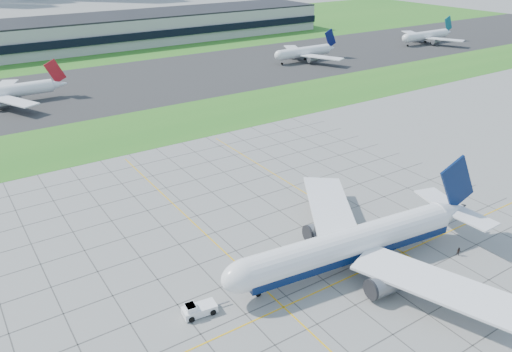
{
  "coord_description": "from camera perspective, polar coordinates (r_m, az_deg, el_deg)",
  "views": [
    {
      "loc": [
        -48.74,
        -52.4,
        53.48
      ],
      "look_at": [
        5.39,
        29.26,
        7.0
      ],
      "focal_mm": 35.0,
      "sensor_mm": 36.0,
      "label": 1
    }
  ],
  "objects": [
    {
      "name": "distant_jet_2",
      "position": [
        249.64,
        5.61,
        13.94
      ],
      "size": [
        34.8,
        42.66,
        14.08
      ],
      "color": "white",
      "rests_on": "ground"
    },
    {
      "name": "distant_jet_1",
      "position": [
        201.02,
        -27.05,
        8.52
      ],
      "size": [
        41.16,
        42.66,
        14.08
      ],
      "color": "white",
      "rests_on": "ground"
    },
    {
      "name": "grass_median",
      "position": [
        159.73,
        -13.84,
        5.07
      ],
      "size": [
        700.0,
        35.0,
        0.04
      ],
      "primitive_type": "cube",
      "color": "#236B1E",
      "rests_on": "ground"
    },
    {
      "name": "ground",
      "position": [
        89.35,
        7.67,
        -11.66
      ],
      "size": [
        1400.0,
        1400.0,
        0.0
      ],
      "primitive_type": "plane",
      "color": "gray",
      "rests_on": "ground"
    },
    {
      "name": "crew_far",
      "position": [
        101.4,
        22.16,
        -8.01
      ],
      "size": [
        1.05,
        1.05,
        1.72
      ],
      "primitive_type": "imported",
      "rotation": [
        0.0,
        0.0,
        -0.81
      ],
      "color": "black",
      "rests_on": "ground"
    },
    {
      "name": "airliner",
      "position": [
        90.91,
        10.99,
        -7.61
      ],
      "size": [
        54.41,
        54.85,
        17.15
      ],
      "rotation": [
        0.0,
        0.0,
        -0.12
      ],
      "color": "white",
      "rests_on": "ground"
    },
    {
      "name": "asphalt_taxiway",
      "position": [
        210.24,
        -19.26,
        9.24
      ],
      "size": [
        700.0,
        75.0,
        0.04
      ],
      "primitive_type": "cube",
      "color": "#383838",
      "rests_on": "ground"
    },
    {
      "name": "distant_jet_3",
      "position": [
        309.18,
        18.94,
        14.96
      ],
      "size": [
        38.53,
        42.66,
        14.08
      ],
      "color": "white",
      "rests_on": "ground"
    },
    {
      "name": "apron_markings",
      "position": [
        96.48,
        3.55,
        -8.33
      ],
      "size": [
        120.0,
        130.0,
        0.03
      ],
      "color": "#474744",
      "rests_on": "ground"
    },
    {
      "name": "pushback_tug",
      "position": [
        81.59,
        -6.67,
        -14.89
      ],
      "size": [
        7.95,
        3.27,
        2.19
      ],
      "rotation": [
        0.0,
        0.0,
        -0.12
      ],
      "color": "white",
      "rests_on": "ground"
    },
    {
      "name": "grass_far",
      "position": [
        315.8,
        -24.87,
        13.38
      ],
      "size": [
        700.0,
        145.0,
        0.04
      ],
      "primitive_type": "cube",
      "color": "#236B1E",
      "rests_on": "ground"
    },
    {
      "name": "terminal",
      "position": [
        299.39,
        -16.52,
        15.63
      ],
      "size": [
        260.0,
        43.0,
        15.8
      ],
      "color": "#B7B7B2",
      "rests_on": "ground"
    }
  ]
}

